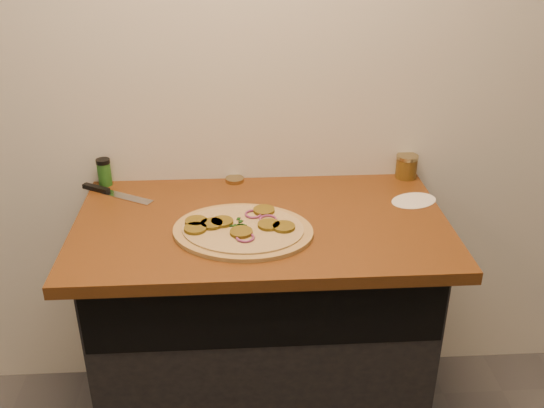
{
  "coord_description": "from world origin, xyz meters",
  "views": [
    {
      "loc": [
        -0.07,
        -0.3,
        1.83
      ],
      "look_at": [
        0.04,
        1.43,
        0.95
      ],
      "focal_mm": 40.0,
      "sensor_mm": 36.0,
      "label": 1
    }
  ],
  "objects": [
    {
      "name": "room_shell",
      "position": [
        0.0,
        0.0,
        1.7
      ],
      "size": [
        4.02,
        3.52,
        2.71
      ],
      "color": "silver",
      "rests_on": "ground"
    },
    {
      "name": "salsa_jar",
      "position": [
        0.55,
        1.72,
        0.94
      ],
      "size": [
        0.08,
        0.08,
        0.09
      ],
      "color": "#9B1F0F",
      "rests_on": "countertop"
    },
    {
      "name": "countertop",
      "position": [
        0.0,
        1.42,
        0.88
      ],
      "size": [
        1.2,
        0.7,
        0.04
      ],
      "primitive_type": "cube",
      "color": "brown",
      "rests_on": "cabinet"
    },
    {
      "name": "flour_spill",
      "position": [
        0.53,
        1.52,
        0.9
      ],
      "size": [
        0.22,
        0.22,
        0.0
      ],
      "primitive_type": "cylinder",
      "rotation": [
        0.0,
        0.0,
        0.4
      ],
      "color": "white",
      "rests_on": "countertop"
    },
    {
      "name": "spice_shaker",
      "position": [
        -0.55,
        1.72,
        0.95
      ],
      "size": [
        0.05,
        0.05,
        0.1
      ],
      "color": "#215A1C",
      "rests_on": "countertop"
    },
    {
      "name": "pizza",
      "position": [
        -0.06,
        1.34,
        0.91
      ],
      "size": [
        0.5,
        0.5,
        0.03
      ],
      "color": "tan",
      "rests_on": "countertop"
    },
    {
      "name": "mason_jar_lid",
      "position": [
        -0.08,
        1.72,
        0.91
      ],
      "size": [
        0.09,
        0.09,
        0.01
      ],
      "primitive_type": "cylinder",
      "rotation": [
        0.0,
        0.0,
        0.37
      ],
      "color": "#998658",
      "rests_on": "countertop"
    },
    {
      "name": "cabinet",
      "position": [
        0.0,
        1.45,
        0.43
      ],
      "size": [
        1.1,
        0.6,
        0.86
      ],
      "primitive_type": "cube",
      "color": "black",
      "rests_on": "ground"
    },
    {
      "name": "chefs_knife",
      "position": [
        -0.52,
        1.64,
        0.91
      ],
      "size": [
        0.27,
        0.17,
        0.02
      ],
      "color": "#B7BAC1",
      "rests_on": "countertop"
    }
  ]
}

